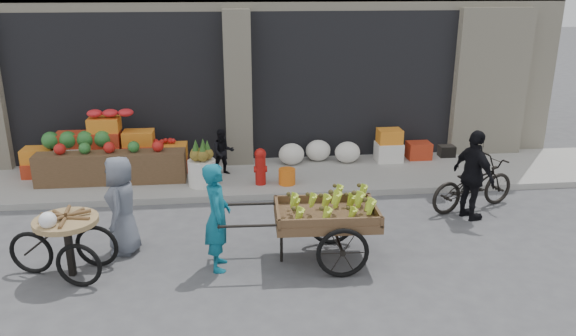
{
  "coord_description": "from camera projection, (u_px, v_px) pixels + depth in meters",
  "views": [
    {
      "loc": [
        -0.24,
        -6.5,
        3.82
      ],
      "look_at": [
        0.65,
        1.55,
        1.1
      ],
      "focal_mm": 35.0,
      "sensor_mm": 36.0,
      "label": 1
    }
  ],
  "objects": [
    {
      "name": "ground",
      "position": [
        252.0,
        286.0,
        7.37
      ],
      "size": [
        80.0,
        80.0,
        0.0
      ],
      "primitive_type": "plane",
      "color": "#424244",
      "rests_on": "ground"
    },
    {
      "name": "sidewalk",
      "position": [
        242.0,
        178.0,
        11.21
      ],
      "size": [
        18.0,
        2.2,
        0.12
      ],
      "primitive_type": "cube",
      "color": "gray",
      "rests_on": "ground"
    },
    {
      "name": "fruit_display",
      "position": [
        114.0,
        149.0,
        11.02
      ],
      "size": [
        3.1,
        1.12,
        1.24
      ],
      "color": "#AD3018",
      "rests_on": "sidewalk"
    },
    {
      "name": "pineapple_bin",
      "position": [
        202.0,
        173.0,
        10.56
      ],
      "size": [
        0.52,
        0.52,
        0.5
      ],
      "primitive_type": "cylinder",
      "color": "silver",
      "rests_on": "sidewalk"
    },
    {
      "name": "fire_hydrant",
      "position": [
        260.0,
        165.0,
        10.59
      ],
      "size": [
        0.22,
        0.22,
        0.71
      ],
      "color": "#A5140F",
      "rests_on": "sidewalk"
    },
    {
      "name": "orange_bucket",
      "position": [
        287.0,
        177.0,
        10.67
      ],
      "size": [
        0.32,
        0.32,
        0.3
      ],
      "primitive_type": "cylinder",
      "color": "orange",
      "rests_on": "sidewalk"
    },
    {
      "name": "right_bay_goods",
      "position": [
        363.0,
        149.0,
        11.94
      ],
      "size": [
        3.35,
        0.6,
        0.7
      ],
      "color": "silver",
      "rests_on": "sidewalk"
    },
    {
      "name": "seated_person",
      "position": [
        223.0,
        152.0,
        11.1
      ],
      "size": [
        0.51,
        0.43,
        0.93
      ],
      "primitive_type": "imported",
      "rotation": [
        0.0,
        0.0,
        0.17
      ],
      "color": "black",
      "rests_on": "sidewalk"
    },
    {
      "name": "banana_cart",
      "position": [
        323.0,
        212.0,
        7.83
      ],
      "size": [
        2.47,
        1.11,
        1.02
      ],
      "rotation": [
        0.0,
        0.0,
        -0.04
      ],
      "color": "brown",
      "rests_on": "ground"
    },
    {
      "name": "vendor_woman",
      "position": [
        217.0,
        217.0,
        7.62
      ],
      "size": [
        0.37,
        0.56,
        1.53
      ],
      "primitive_type": "imported",
      "rotation": [
        0.0,
        0.0,
        1.57
      ],
      "color": "#0F5D74",
      "rests_on": "ground"
    },
    {
      "name": "tricycle_cart",
      "position": [
        67.0,
        237.0,
        7.47
      ],
      "size": [
        1.46,
        0.99,
        0.95
      ],
      "rotation": [
        0.0,
        0.0,
        -0.21
      ],
      "color": "#9E7F51",
      "rests_on": "ground"
    },
    {
      "name": "vendor_grey",
      "position": [
        122.0,
        205.0,
        8.1
      ],
      "size": [
        0.49,
        0.73,
        1.47
      ],
      "primitive_type": "imported",
      "rotation": [
        0.0,
        0.0,
        -1.61
      ],
      "color": "slate",
      "rests_on": "ground"
    },
    {
      "name": "bicycle",
      "position": [
        473.0,
        184.0,
        9.73
      ],
      "size": [
        1.82,
        1.1,
        0.9
      ],
      "primitive_type": "imported",
      "rotation": [
        0.0,
        0.0,
        1.89
      ],
      "color": "black",
      "rests_on": "ground"
    },
    {
      "name": "cyclist",
      "position": [
        474.0,
        175.0,
        9.23
      ],
      "size": [
        0.63,
        0.97,
        1.53
      ],
      "primitive_type": "imported",
      "rotation": [
        0.0,
        0.0,
        1.89
      ],
      "color": "black",
      "rests_on": "ground"
    }
  ]
}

